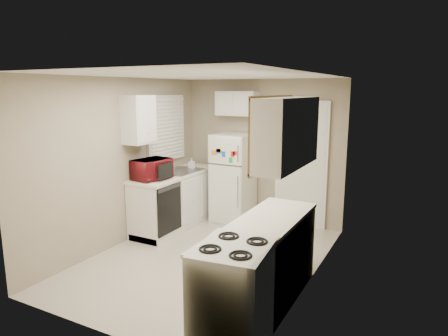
% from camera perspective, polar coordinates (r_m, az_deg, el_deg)
% --- Properties ---
extents(floor, '(3.80, 3.80, 0.00)m').
position_cam_1_polar(floor, '(5.50, -2.48, -12.74)').
color(floor, beige).
rests_on(floor, ground).
extents(ceiling, '(3.80, 3.80, 0.00)m').
position_cam_1_polar(ceiling, '(5.04, -2.71, 13.09)').
color(ceiling, white).
rests_on(ceiling, floor).
extents(wall_left, '(3.80, 3.80, 0.00)m').
position_cam_1_polar(wall_left, '(5.96, -14.31, 0.85)').
color(wall_left, gray).
rests_on(wall_left, floor).
extents(wall_right, '(3.80, 3.80, 0.00)m').
position_cam_1_polar(wall_right, '(4.61, 12.64, -2.01)').
color(wall_right, gray).
rests_on(wall_right, floor).
extents(wall_back, '(2.80, 2.80, 0.00)m').
position_cam_1_polar(wall_back, '(6.82, 5.47, 2.42)').
color(wall_back, gray).
rests_on(wall_back, floor).
extents(wall_front, '(2.80, 2.80, 0.00)m').
position_cam_1_polar(wall_front, '(3.67, -17.74, -5.63)').
color(wall_front, gray).
rests_on(wall_front, floor).
extents(left_counter, '(0.60, 1.80, 0.90)m').
position_cam_1_polar(left_counter, '(6.63, -6.86, -4.50)').
color(left_counter, silver).
rests_on(left_counter, floor).
extents(dishwasher, '(0.03, 0.58, 0.72)m').
position_cam_1_polar(dishwasher, '(5.99, -7.82, -5.84)').
color(dishwasher, black).
rests_on(dishwasher, floor).
extents(sink, '(0.54, 0.74, 0.16)m').
position_cam_1_polar(sink, '(6.65, -6.21, -0.80)').
color(sink, gray).
rests_on(sink, left_counter).
extents(microwave, '(0.59, 0.38, 0.37)m').
position_cam_1_polar(microwave, '(6.09, -10.28, -0.19)').
color(microwave, maroon).
rests_on(microwave, left_counter).
extents(soap_bottle, '(0.10, 0.10, 0.18)m').
position_cam_1_polar(soap_bottle, '(6.84, -4.66, 0.76)').
color(soap_bottle, silver).
rests_on(soap_bottle, left_counter).
extents(window_blinds, '(0.10, 0.98, 1.08)m').
position_cam_1_polar(window_blinds, '(6.69, -8.20, 5.64)').
color(window_blinds, silver).
rests_on(window_blinds, wall_left).
extents(upper_cabinet_left, '(0.30, 0.45, 0.70)m').
position_cam_1_polar(upper_cabinet_left, '(5.95, -12.09, 6.77)').
color(upper_cabinet_left, silver).
rests_on(upper_cabinet_left, wall_left).
extents(refrigerator, '(0.63, 0.62, 1.50)m').
position_cam_1_polar(refrigerator, '(6.76, 1.31, -1.47)').
color(refrigerator, silver).
rests_on(refrigerator, floor).
extents(cabinet_over_fridge, '(0.70, 0.30, 0.40)m').
position_cam_1_polar(cabinet_over_fridge, '(6.77, 1.93, 9.20)').
color(cabinet_over_fridge, silver).
rests_on(cabinet_over_fridge, wall_back).
extents(interior_door, '(0.86, 0.06, 2.08)m').
position_cam_1_polar(interior_door, '(6.59, 10.95, 0.36)').
color(interior_door, silver).
rests_on(interior_door, floor).
extents(right_counter, '(0.60, 2.00, 0.90)m').
position_cam_1_polar(right_counter, '(4.22, 5.20, -13.81)').
color(right_counter, silver).
rests_on(right_counter, floor).
extents(stove, '(0.68, 0.81, 0.91)m').
position_cam_1_polar(stove, '(3.67, 1.43, -17.73)').
color(stove, silver).
rests_on(stove, floor).
extents(upper_cabinet_right, '(0.30, 1.20, 0.70)m').
position_cam_1_polar(upper_cabinet_right, '(4.08, 9.11, 5.00)').
color(upper_cabinet_right, silver).
rests_on(upper_cabinet_right, wall_right).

